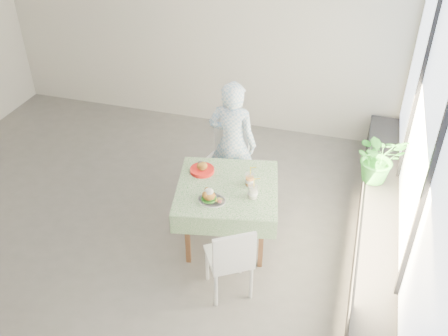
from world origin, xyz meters
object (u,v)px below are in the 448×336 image
(diner, at_px, (232,144))
(cafe_table, at_px, (227,207))
(potted_plant, at_px, (379,157))
(juice_cup_orange, at_px, (250,180))
(main_dish, at_px, (210,197))
(chair_near, at_px, (229,270))
(chair_far, at_px, (224,176))

(diner, bearing_deg, cafe_table, 104.40)
(cafe_table, bearing_deg, potted_plant, 31.58)
(cafe_table, distance_m, diner, 0.83)
(juice_cup_orange, bearing_deg, potted_plant, 32.90)
(main_dish, bearing_deg, cafe_table, 71.34)
(main_dish, bearing_deg, diner, 93.31)
(chair_near, xyz_separation_m, main_dish, (-0.32, 0.42, 0.52))
(chair_far, xyz_separation_m, diner, (0.10, -0.00, 0.49))
(chair_far, distance_m, potted_plant, 1.83)
(chair_far, bearing_deg, chair_near, -71.76)
(chair_far, height_order, diner, diner)
(diner, distance_m, potted_plant, 1.66)
(chair_near, relative_size, potted_plant, 1.43)
(chair_near, bearing_deg, juice_cup_orange, 90.59)
(chair_far, relative_size, chair_near, 1.14)
(cafe_table, distance_m, chair_near, 0.76)
(diner, relative_size, potted_plant, 2.62)
(chair_far, relative_size, juice_cup_orange, 3.57)
(chair_far, bearing_deg, main_dish, -81.22)
(chair_far, distance_m, chair_near, 1.53)
(chair_near, distance_m, main_dish, 0.74)
(potted_plant, bearing_deg, juice_cup_orange, -147.10)
(cafe_table, xyz_separation_m, potted_plant, (1.50, 0.92, 0.34))
(chair_far, bearing_deg, potted_plant, 5.65)
(chair_near, distance_m, juice_cup_orange, 0.96)
(potted_plant, bearing_deg, cafe_table, -148.42)
(diner, distance_m, main_dish, 1.03)
(cafe_table, distance_m, chair_far, 0.81)
(main_dish, bearing_deg, juice_cup_orange, 50.10)
(diner, relative_size, main_dish, 5.58)
(chair_far, relative_size, potted_plant, 1.64)
(chair_near, height_order, main_dish, main_dish)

